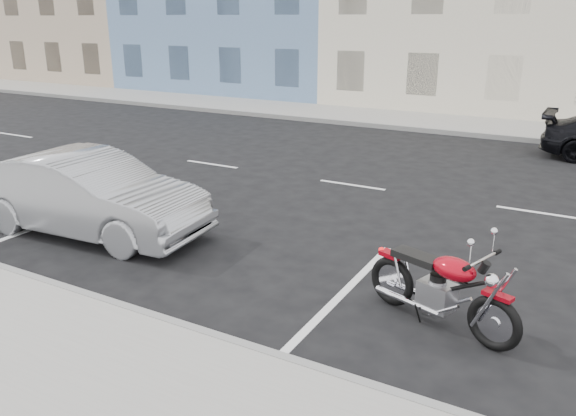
# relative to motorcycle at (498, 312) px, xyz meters

# --- Properties ---
(ground) EXTENTS (120.00, 120.00, 0.00)m
(ground) POSITION_rel_motorcycle_xyz_m (-2.10, 5.50, -0.49)
(ground) COLOR black
(ground) RESTS_ON ground
(sidewalk_far) EXTENTS (80.00, 3.40, 0.15)m
(sidewalk_far) POSITION_rel_motorcycle_xyz_m (-7.10, 14.20, -0.42)
(sidewalk_far) COLOR gray
(sidewalk_far) RESTS_ON ground
(curb_far) EXTENTS (80.00, 0.12, 0.16)m
(curb_far) POSITION_rel_motorcycle_xyz_m (-7.10, 12.50, -0.41)
(curb_far) COLOR gray
(curb_far) RESTS_ON ground
(motorcycle) EXTENTS (2.06, 0.95, 1.07)m
(motorcycle) POSITION_rel_motorcycle_xyz_m (0.00, 0.00, 0.00)
(motorcycle) COLOR black
(motorcycle) RESTS_ON ground
(sedan_silver) EXTENTS (4.49, 1.86, 1.44)m
(sedan_silver) POSITION_rel_motorcycle_xyz_m (-6.98, 0.41, 0.23)
(sedan_silver) COLOR #919498
(sedan_silver) RESTS_ON ground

